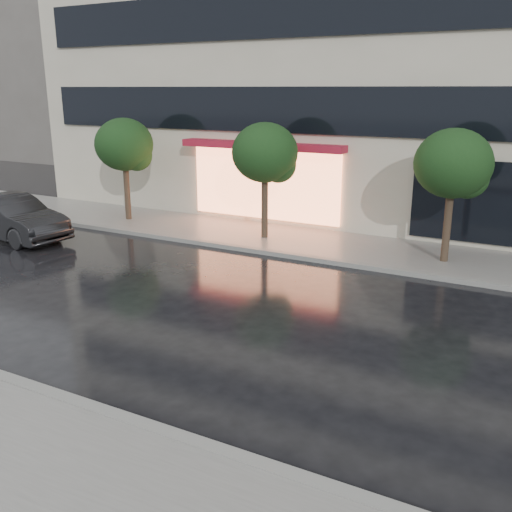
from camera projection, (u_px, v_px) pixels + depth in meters
The scene contains 9 objects.
ground at pixel (153, 392), 9.86m from camera, with size 120.00×120.00×0.00m, color black.
sidewalk_far at pixel (350, 248), 18.51m from camera, with size 60.00×3.50×0.12m, color slate.
curb_near at pixel (113, 416), 8.99m from camera, with size 60.00×0.25×0.14m, color gray.
curb_far at pixel (331, 261), 17.03m from camera, with size 60.00×0.25×0.14m, color gray.
bg_building_left at pixel (67, 75), 42.82m from camera, with size 14.00×10.00×12.00m, color #59544F.
tree_far_west at pixel (126, 147), 21.56m from camera, with size 2.20×2.20×3.99m.
tree_mid_west at pixel (267, 155), 18.84m from camera, with size 2.20×2.20×3.99m.
tree_mid_east at pixel (455, 166), 16.13m from camera, with size 2.20×2.20×3.99m.
parked_car at pixel (11, 218), 19.59m from camera, with size 1.62×4.65×1.53m, color black.
Camera 1 is at (5.72, -6.91, 5.04)m, focal length 40.00 mm.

